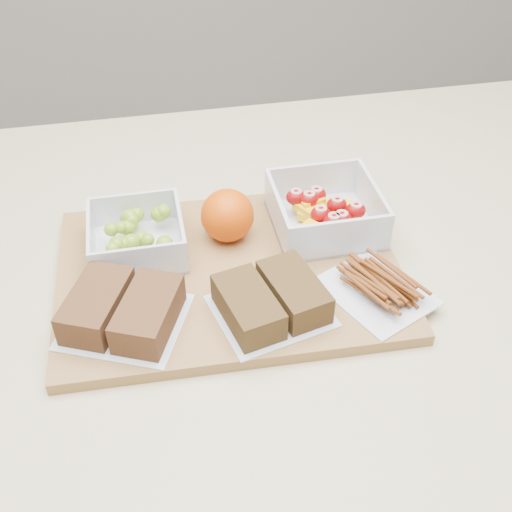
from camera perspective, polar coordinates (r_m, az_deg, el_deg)
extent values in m
cube|color=beige|center=(1.16, -0.15, -18.57)|extent=(1.20, 0.90, 0.90)
cube|color=olive|center=(0.80, -2.40, -1.50)|extent=(0.43, 0.31, 0.02)
cube|color=silver|center=(0.83, -10.38, 0.64)|extent=(0.12, 0.12, 0.00)
cube|color=silver|center=(0.86, -10.78, 4.13)|extent=(0.12, 0.00, 0.05)
cube|color=silver|center=(0.77, -10.33, -0.70)|extent=(0.12, 0.00, 0.05)
cube|color=silver|center=(0.82, -6.67, 2.35)|extent=(0.00, 0.11, 0.05)
cube|color=silver|center=(0.82, -14.44, 1.33)|extent=(0.00, 0.11, 0.05)
sphere|color=olive|center=(0.81, -10.97, 1.25)|extent=(0.02, 0.02, 0.02)
sphere|color=olive|center=(0.80, -12.25, 1.03)|extent=(0.02, 0.02, 0.02)
sphere|color=olive|center=(0.83, -10.98, 3.13)|extent=(0.02, 0.02, 0.02)
sphere|color=olive|center=(0.82, -10.13, 1.58)|extent=(0.02, 0.02, 0.02)
sphere|color=olive|center=(0.83, -12.75, 2.32)|extent=(0.02, 0.02, 0.02)
sphere|color=olive|center=(0.81, -11.19, 1.01)|extent=(0.02, 0.02, 0.02)
sphere|color=olive|center=(0.83, -11.91, 2.48)|extent=(0.02, 0.02, 0.02)
sphere|color=olive|center=(0.79, -8.13, 1.06)|extent=(0.02, 0.02, 0.02)
sphere|color=olive|center=(0.84, -8.64, 3.67)|extent=(0.02, 0.02, 0.02)
sphere|color=olive|center=(0.84, -11.12, 3.41)|extent=(0.02, 0.02, 0.02)
sphere|color=olive|center=(0.80, -12.63, 0.63)|extent=(0.02, 0.02, 0.02)
sphere|color=olive|center=(0.84, -8.24, 3.94)|extent=(0.02, 0.02, 0.02)
sphere|color=olive|center=(0.79, -9.94, 0.17)|extent=(0.02, 0.02, 0.02)
sphere|color=olive|center=(0.84, -11.13, 2.85)|extent=(0.02, 0.02, 0.02)
sphere|color=olive|center=(0.83, -11.36, 2.48)|extent=(0.02, 0.02, 0.02)
sphere|color=olive|center=(0.84, -10.56, 3.62)|extent=(0.02, 0.02, 0.02)
sphere|color=olive|center=(0.78, -7.99, 0.68)|extent=(0.02, 0.02, 0.02)
sphere|color=olive|center=(0.80, -7.48, 0.38)|extent=(0.02, 0.02, 0.02)
sphere|color=olive|center=(0.83, -10.97, 2.76)|extent=(0.02, 0.02, 0.02)
sphere|color=olive|center=(0.81, -11.71, 1.04)|extent=(0.02, 0.02, 0.02)
sphere|color=olive|center=(0.85, -11.30, 3.38)|extent=(0.02, 0.02, 0.02)
sphere|color=olive|center=(0.80, -9.57, 1.43)|extent=(0.02, 0.02, 0.02)
sphere|color=olive|center=(0.81, -11.06, 1.24)|extent=(0.02, 0.02, 0.02)
sphere|color=olive|center=(0.81, -12.26, 1.14)|extent=(0.02, 0.02, 0.02)
cube|color=silver|center=(0.86, 6.07, 2.81)|extent=(0.13, 0.13, 0.01)
cube|color=silver|center=(0.90, 5.04, 6.61)|extent=(0.13, 0.01, 0.06)
cube|color=silver|center=(0.80, 7.47, 1.47)|extent=(0.13, 0.01, 0.06)
cube|color=silver|center=(0.87, 10.31, 4.65)|extent=(0.01, 0.12, 0.06)
cube|color=silver|center=(0.83, 1.91, 3.69)|extent=(0.01, 0.12, 0.06)
cube|color=#F8B70D|center=(0.84, 6.82, 2.80)|extent=(0.04, 0.04, 0.01)
cube|color=#F8B70D|center=(0.87, 4.97, 4.45)|extent=(0.05, 0.06, 0.01)
cube|color=#F8B70D|center=(0.86, 6.75, 3.87)|extent=(0.05, 0.05, 0.01)
cube|color=#F8B70D|center=(0.88, 7.35, 4.11)|extent=(0.04, 0.05, 0.01)
cube|color=#F8B70D|center=(0.86, 4.75, 4.37)|extent=(0.04, 0.05, 0.01)
cube|color=#F8B70D|center=(0.86, 4.84, 4.98)|extent=(0.04, 0.03, 0.01)
cube|color=#F8B70D|center=(0.81, 5.11, 2.16)|extent=(0.04, 0.04, 0.01)
cube|color=#F8B70D|center=(0.84, 7.77, 2.68)|extent=(0.04, 0.04, 0.01)
cube|color=#F8B70D|center=(0.86, 5.01, 3.71)|extent=(0.04, 0.04, 0.01)
ellipsoid|color=#950708|center=(0.85, 7.19, 4.52)|extent=(0.03, 0.02, 0.02)
ellipsoid|color=#950708|center=(0.82, 7.61, 3.25)|extent=(0.03, 0.02, 0.02)
ellipsoid|color=#950708|center=(0.86, 3.57, 5.24)|extent=(0.03, 0.02, 0.02)
ellipsoid|color=#950708|center=(0.84, 8.84, 4.02)|extent=(0.03, 0.02, 0.02)
ellipsoid|color=#950708|center=(0.85, 4.74, 5.02)|extent=(0.03, 0.02, 0.02)
ellipsoid|color=#950708|center=(0.82, 6.91, 3.05)|extent=(0.03, 0.02, 0.02)
ellipsoid|color=#950708|center=(0.83, 5.76, 3.71)|extent=(0.03, 0.02, 0.02)
ellipsoid|color=#950708|center=(0.86, 5.38, 5.43)|extent=(0.03, 0.02, 0.02)
sphere|color=#DC4C05|center=(0.82, -2.56, 3.62)|extent=(0.07, 0.07, 0.07)
cube|color=silver|center=(0.74, -11.57, -5.74)|extent=(0.17, 0.16, 0.00)
cube|color=brown|center=(0.74, -13.95, -4.26)|extent=(0.09, 0.11, 0.04)
cube|color=brown|center=(0.72, -9.54, -5.05)|extent=(0.09, 0.11, 0.04)
cube|color=silver|center=(0.74, 1.33, -4.91)|extent=(0.15, 0.14, 0.00)
cube|color=#4E381A|center=(0.72, -0.72, -4.53)|extent=(0.07, 0.11, 0.04)
cube|color=#4E381A|center=(0.73, 3.37, -3.18)|extent=(0.07, 0.11, 0.04)
cube|color=silver|center=(0.77, 10.60, -3.13)|extent=(0.14, 0.15, 0.00)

